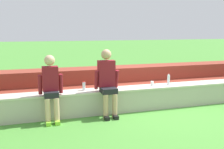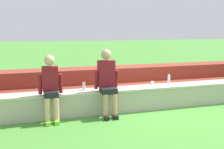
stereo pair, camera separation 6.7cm
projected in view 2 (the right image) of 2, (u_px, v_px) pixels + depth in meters
name	position (u px, v px, depth m)	size (l,w,h in m)	color
ground_plane	(162.00, 110.00, 6.30)	(80.00, 80.00, 0.00)	#4C9338
stone_seating_wall	(159.00, 96.00, 6.46)	(9.32, 0.49, 0.56)	#B7AF9E
brick_bleachers	(138.00, 83.00, 7.71)	(11.99, 1.45, 0.84)	maroon
person_left_of_center	(51.00, 86.00, 5.39)	(0.51, 0.49, 1.42)	#DBAD89
person_center	(107.00, 80.00, 5.75)	(0.56, 0.58, 1.51)	tan
water_bottle_center_gap	(169.00, 80.00, 6.48)	(0.06, 0.06, 0.27)	silver
water_bottle_near_right	(84.00, 86.00, 5.92)	(0.07, 0.07, 0.21)	silver
plastic_cup_middle	(152.00, 83.00, 6.40)	(0.08, 0.08, 0.11)	white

